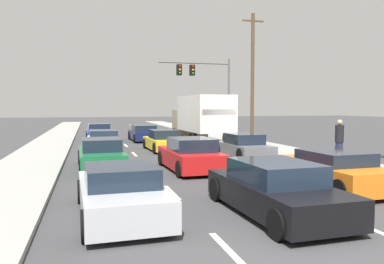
{
  "coord_description": "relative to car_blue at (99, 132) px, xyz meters",
  "views": [
    {
      "loc": [
        -4.14,
        -6.49,
        2.62
      ],
      "look_at": [
        0.7,
        11.65,
        1.4
      ],
      "focal_mm": 36.46,
      "sensor_mm": 36.0,
      "label": 1
    }
  ],
  "objects": [
    {
      "name": "ground_plane",
      "position": [
        3.35,
        0.32,
        -0.61
      ],
      "size": [
        140.0,
        140.0,
        0.0
      ],
      "primitive_type": "plane",
      "color": "#3D3D3F"
    },
    {
      "name": "sidewalk_right",
      "position": [
        10.04,
        -4.68,
        -0.54
      ],
      "size": [
        2.87,
        80.0,
        0.14
      ],
      "primitive_type": "cube",
      "color": "#9E9E99",
      "rests_on": "ground_plane"
    },
    {
      "name": "sidewalk_left",
      "position": [
        -3.34,
        -4.68,
        -0.54
      ],
      "size": [
        2.87,
        80.0,
        0.14
      ],
      "primitive_type": "cube",
      "color": "#9E9E99",
      "rests_on": "ground_plane"
    },
    {
      "name": "lane_markings",
      "position": [
        3.35,
        -2.14,
        -0.61
      ],
      "size": [
        3.54,
        57.0,
        0.01
      ],
      "color": "silver",
      "rests_on": "ground_plane"
    },
    {
      "name": "car_blue",
      "position": [
        0.0,
        0.0,
        0.0
      ],
      "size": [
        1.98,
        4.3,
        1.32
      ],
      "color": "#1E389E",
      "rests_on": "ground_plane"
    },
    {
      "name": "car_white",
      "position": [
        0.07,
        -7.3,
        -0.06
      ],
      "size": [
        1.96,
        4.54,
        1.22
      ],
      "color": "white",
      "rests_on": "ground_plane"
    },
    {
      "name": "car_green",
      "position": [
        -0.29,
        -14.44,
        -0.02
      ],
      "size": [
        1.97,
        4.59,
        1.3
      ],
      "color": "#196B38",
      "rests_on": "ground_plane"
    },
    {
      "name": "car_silver",
      "position": [
        -0.07,
        -21.88,
        -0.05
      ],
      "size": [
        2.08,
        4.4,
        1.24
      ],
      "color": "#B7BABF",
      "rests_on": "ground_plane"
    },
    {
      "name": "car_navy",
      "position": [
        3.31,
        -1.46,
        -0.05
      ],
      "size": [
        2.03,
        4.28,
        1.22
      ],
      "color": "#141E4C",
      "rests_on": "ground_plane"
    },
    {
      "name": "car_yellow",
      "position": [
        3.55,
        -8.33,
        -0.05
      ],
      "size": [
        1.99,
        4.19,
        1.25
      ],
      "color": "yellow",
      "rests_on": "ground_plane"
    },
    {
      "name": "car_red",
      "position": [
        3.26,
        -15.74,
        0.0
      ],
      "size": [
        2.04,
        4.36,
        1.35
      ],
      "color": "red",
      "rests_on": "ground_plane"
    },
    {
      "name": "car_black",
      "position": [
        3.58,
        -22.65,
        -0.01
      ],
      "size": [
        2.12,
        4.56,
        1.3
      ],
      "color": "black",
      "rests_on": "ground_plane"
    },
    {
      "name": "box_truck",
      "position": [
        6.92,
        -4.8,
        1.33
      ],
      "size": [
        2.82,
        7.57,
        3.37
      ],
      "color": "white",
      "rests_on": "ground_plane"
    },
    {
      "name": "car_gray",
      "position": [
        6.98,
        -12.45,
        -0.05
      ],
      "size": [
        1.97,
        4.07,
        1.23
      ],
      "color": "slate",
      "rests_on": "ground_plane"
    },
    {
      "name": "car_orange",
      "position": [
        6.68,
        -20.35,
        -0.04
      ],
      "size": [
        2.13,
        4.56,
        1.23
      ],
      "color": "orange",
      "rests_on": "ground_plane"
    },
    {
      "name": "traffic_signal_mast",
      "position": [
        9.15,
        2.9,
        4.62
      ],
      "size": [
        6.66,
        0.69,
        7.03
      ],
      "color": "#595B56",
      "rests_on": "ground_plane"
    },
    {
      "name": "utility_pole_mid",
      "position": [
        12.16,
        -1.7,
        4.58
      ],
      "size": [
        1.8,
        0.28,
        10.12
      ],
      "color": "brown",
      "rests_on": "ground_plane"
    },
    {
      "name": "pedestrian_near_corner",
      "position": [
        10.14,
        -16.0,
        0.48
      ],
      "size": [
        0.38,
        0.38,
        1.9
      ],
      "color": "#1E233F",
      "rests_on": "sidewalk_right"
    }
  ]
}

